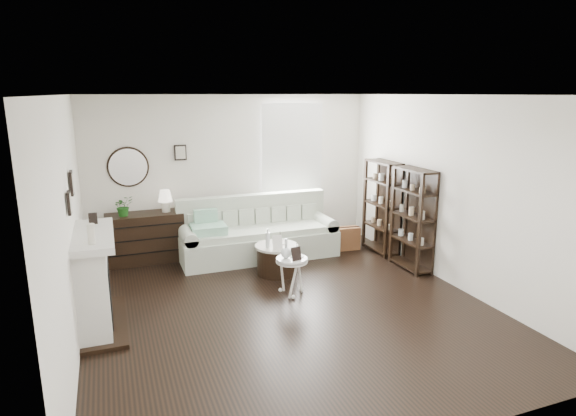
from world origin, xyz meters
name	(u,v)px	position (x,y,z in m)	size (l,w,h in m)	color
room	(273,157)	(0.73, 2.70, 1.60)	(5.50, 5.50, 5.50)	black
fireplace	(95,284)	(-2.32, 0.30, 0.54)	(0.50, 1.40, 1.84)	silver
shelf_unit_far	(382,207)	(2.33, 1.55, 0.80)	(0.30, 0.80, 1.60)	black
shelf_unit_near	(413,219)	(2.33, 0.65, 0.80)	(0.30, 0.80, 1.60)	black
sofa	(257,237)	(0.23, 2.08, 0.34)	(2.62, 0.91, 1.02)	#B8C2AD
quilt	(208,229)	(-0.63, 1.95, 0.59)	(0.55, 0.45, 0.14)	#279060
suitcase	(342,239)	(1.74, 1.85, 0.20)	(0.61, 0.20, 0.41)	brown
dresser	(145,237)	(-1.57, 2.47, 0.41)	(1.22, 0.52, 0.81)	black
table_lamp	(165,201)	(-1.22, 2.47, 1.00)	(0.23, 0.23, 0.37)	beige
potted_plant	(123,206)	(-1.88, 2.42, 0.98)	(0.29, 0.25, 0.32)	#1C5618
drum_table	(277,259)	(0.26, 1.17, 0.23)	(0.66, 0.66, 0.46)	black
pedestal_table	(292,261)	(0.19, 0.35, 0.48)	(0.44, 0.44, 0.53)	white
eiffel_drum	(280,238)	(0.33, 1.21, 0.55)	(0.10, 0.10, 0.17)	black
bottle_drum	(268,238)	(0.09, 1.09, 0.61)	(0.07, 0.07, 0.29)	silver
card_frame_drum	(277,242)	(0.21, 1.00, 0.56)	(0.15, 0.01, 0.20)	white
eiffel_ped	(297,250)	(0.28, 0.38, 0.62)	(0.10, 0.10, 0.18)	black
flask_ped	(286,248)	(0.12, 0.37, 0.67)	(0.15, 0.15, 0.28)	silver
card_frame_ped	(296,254)	(0.21, 0.24, 0.62)	(0.14, 0.01, 0.19)	black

